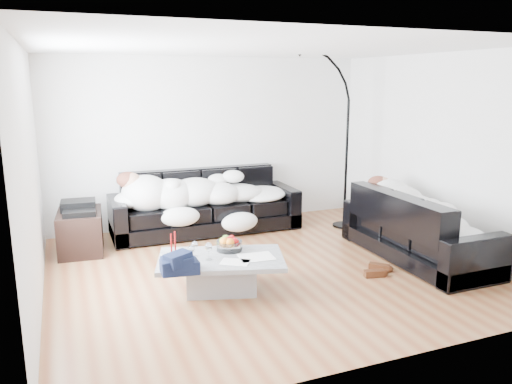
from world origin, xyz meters
name	(u,v)px	position (x,y,z in m)	size (l,w,h in m)	color
ground	(265,269)	(0.00, 0.00, 0.00)	(5.00, 5.00, 0.00)	brown
wall_back	(210,142)	(0.00, 2.25, 1.30)	(5.00, 0.02, 2.60)	silver
wall_left	(30,179)	(-2.50, 0.00, 1.30)	(0.02, 4.50, 2.60)	silver
wall_right	(438,152)	(2.50, 0.00, 1.30)	(0.02, 4.50, 2.60)	silver
ceiling	(266,47)	(0.00, 0.00, 2.60)	(5.00, 5.00, 0.00)	white
sofa_back	(205,202)	(-0.23, 1.81, 0.46)	(2.79, 0.96, 0.91)	black
sofa_right	(418,226)	(1.97, -0.35, 0.43)	(2.15, 0.92, 0.87)	black
sleeper_back	(206,189)	(-0.23, 1.76, 0.66)	(2.36, 0.81, 0.47)	white
sleeper_right	(419,210)	(1.97, -0.35, 0.64)	(1.84, 0.78, 0.45)	white
teal_cushion	(384,193)	(1.91, 0.31, 0.72)	(0.36, 0.30, 0.20)	#0D5D61
coffee_table	(221,274)	(-0.69, -0.42, 0.19)	(1.33, 0.78, 0.39)	#939699
fruit_bowl	(229,243)	(-0.53, -0.24, 0.48)	(0.29, 0.29, 0.18)	white
wine_glass_a	(195,249)	(-0.94, -0.30, 0.47)	(0.07, 0.07, 0.17)	white
wine_glass_b	(191,254)	(-1.01, -0.43, 0.47)	(0.07, 0.07, 0.17)	white
wine_glass_c	(209,251)	(-0.83, -0.45, 0.48)	(0.08, 0.08, 0.19)	white
candle_left	(171,244)	(-1.16, -0.15, 0.50)	(0.04, 0.04, 0.23)	maroon
candle_right	(175,243)	(-1.12, -0.12, 0.51)	(0.05, 0.05, 0.25)	maroon
newspaper_a	(256,257)	(-0.34, -0.56, 0.40)	(0.37, 0.28, 0.01)	silver
newspaper_b	(235,262)	(-0.60, -0.63, 0.40)	(0.30, 0.21, 0.01)	silver
navy_jacket	(179,257)	(-1.21, -0.72, 0.57)	(0.39, 0.32, 0.19)	black
shoes	(377,270)	(1.18, -0.63, 0.05)	(0.41, 0.30, 0.09)	#472311
av_cabinet	(81,232)	(-2.04, 1.50, 0.28)	(0.55, 0.80, 0.55)	black
stereo	(79,207)	(-2.04, 1.50, 0.62)	(0.44, 0.34, 0.13)	black
floor_lamp	(347,150)	(1.86, 1.24, 1.20)	(0.88, 0.35, 2.41)	black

